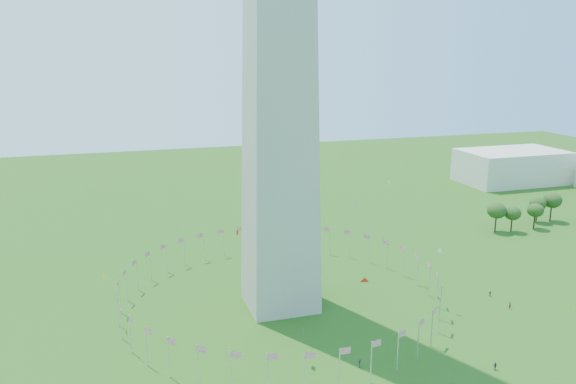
% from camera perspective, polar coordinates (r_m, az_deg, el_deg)
% --- Properties ---
extents(flag_ring, '(80.24, 80.24, 9.00)m').
position_cam_1_polar(flag_ring, '(146.03, -0.83, -9.71)').
color(flag_ring, silver).
rests_on(flag_ring, ground).
extents(gov_building_east_a, '(50.00, 30.00, 16.00)m').
position_cam_1_polar(gov_building_east_a, '(300.65, 21.77, 2.43)').
color(gov_building_east_a, beige).
rests_on(gov_building_east_a, ground).
extents(kites_aloft, '(123.50, 77.39, 33.95)m').
position_cam_1_polar(kites_aloft, '(122.03, 7.67, -6.88)').
color(kites_aloft, red).
rests_on(kites_aloft, ground).
extents(tree_line_east, '(53.88, 15.55, 11.11)m').
position_cam_1_polar(tree_line_east, '(231.08, 24.74, -1.88)').
color(tree_line_east, '#2C541C').
rests_on(tree_line_east, ground).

